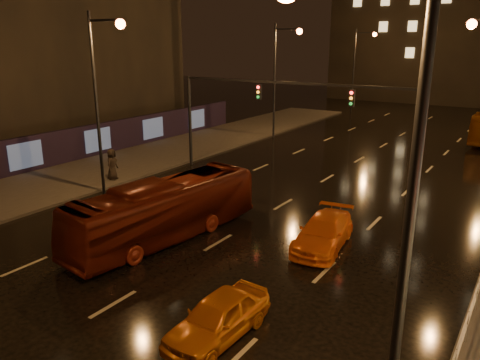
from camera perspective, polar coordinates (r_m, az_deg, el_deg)
The scene contains 9 objects.
ground at distance 28.85m, azimuth 9.03°, elevation -0.73°, with size 140.00×140.00×0.00m, color black.
sidewalk_left at distance 32.96m, azimuth -16.76°, elevation 1.07°, with size 7.00×70.00×0.15m, color #38332D.
hoarding_left at distance 33.94m, azimuth -24.84°, elevation 2.72°, with size 0.30×46.00×2.50m, color black.
traffic_signal at distance 30.21m, azimuth 0.57°, elevation 9.44°, with size 15.31×0.32×6.20m.
streetlight_right at distance 7.83m, azimuth 15.64°, elevation 1.04°, with size 2.64×0.50×10.00m.
bus_red at distance 20.85m, azimuth -9.14°, elevation -3.65°, with size 2.24×9.59×2.67m, color #5A170C.
taxi_near at distance 14.34m, azimuth -2.69°, elevation -16.38°, with size 1.55×3.85×1.31m, color #C25E12.
taxi_far at distance 20.32m, azimuth 10.13°, elevation -6.30°, with size 1.84×4.53×1.32m, color orange.
pedestrian_c at distance 30.20m, azimuth -15.34°, elevation 1.87°, with size 0.95×0.62×1.94m, color black.
Camera 1 is at (11.14, -5.23, 8.43)m, focal length 35.00 mm.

